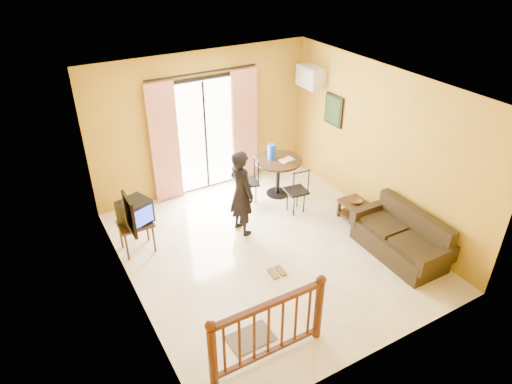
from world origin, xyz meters
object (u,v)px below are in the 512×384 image
standing_person (241,193)px  coffee_table (360,212)px  dining_table (278,167)px  sofa (402,239)px  television (135,212)px

standing_person → coffee_table: bearing=-121.4°
dining_table → standing_person: bearing=-147.9°
dining_table → sofa: 2.77m
sofa → television: bearing=149.8°
dining_table → coffee_table: (0.74, -1.63, -0.37)m
television → dining_table: (2.98, 0.41, -0.14)m
coffee_table → sofa: 1.03m
dining_table → coffee_table: size_ratio=1.13×
dining_table → sofa: size_ratio=0.56×
sofa → standing_person: bearing=137.2°
coffee_table → standing_person: size_ratio=0.52×
television → dining_table: television is taller
television → coffee_table: size_ratio=0.70×
standing_person → dining_table: bearing=-65.8°
television → sofa: 4.37m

